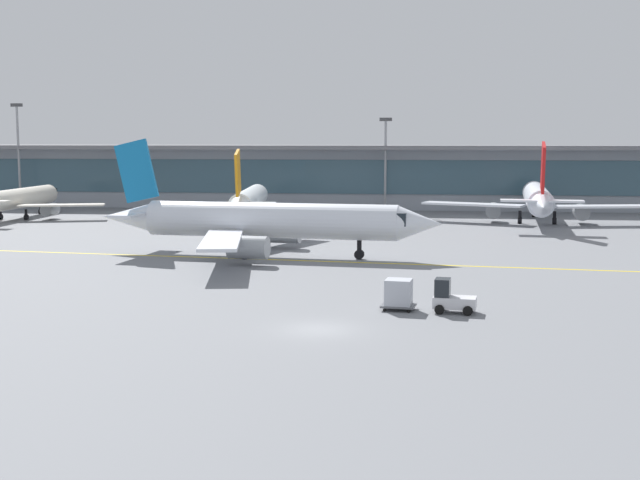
# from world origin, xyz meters

# --- Properties ---
(ground_plane) EXTENTS (400.00, 400.00, 0.00)m
(ground_plane) POSITION_xyz_m (0.00, 0.00, 0.00)
(ground_plane) COLOR slate
(taxiway_centreline_stripe) EXTENTS (109.47, 11.51, 0.01)m
(taxiway_centreline_stripe) POSITION_xyz_m (-7.80, 26.54, 0.00)
(taxiway_centreline_stripe) COLOR yellow
(taxiway_centreline_stripe) RESTS_ON ground_plane
(terminal_concourse) EXTENTS (167.99, 11.00, 9.60)m
(terminal_concourse) POSITION_xyz_m (0.00, 82.70, 4.92)
(terminal_concourse) COLOR #8C939E
(terminal_concourse) RESTS_ON ground_plane
(gate_airplane_0) EXTENTS (24.51, 26.28, 8.73)m
(gate_airplane_0) POSITION_xyz_m (-47.78, 59.74, 2.62)
(gate_airplane_0) COLOR silver
(gate_airplane_0) RESTS_ON ground_plane
(gate_airplane_1) EXTENTS (26.49, 28.63, 9.48)m
(gate_airplane_1) POSITION_xyz_m (-15.95, 57.74, 2.84)
(gate_airplane_1) COLOR white
(gate_airplane_1) RESTS_ON ground_plane
(gate_airplane_2) EXTENTS (28.87, 31.17, 10.32)m
(gate_airplane_2) POSITION_xyz_m (20.13, 62.49, 3.09)
(gate_airplane_2) COLOR silver
(gate_airplane_2) RESTS_ON ground_plane
(taxiing_regional_jet) EXTENTS (32.10, 29.69, 10.63)m
(taxiing_regional_jet) POSITION_xyz_m (-8.21, 28.58, 3.19)
(taxiing_regional_jet) COLOR silver
(taxiing_regional_jet) RESTS_ON ground_plane
(baggage_tug) EXTENTS (2.75, 1.89, 2.10)m
(baggage_tug) POSITION_xyz_m (7.52, 5.48, 0.89)
(baggage_tug) COLOR silver
(baggage_tug) RESTS_ON ground_plane
(cargo_dolly_lead) EXTENTS (2.28, 1.84, 1.94)m
(cargo_dolly_lead) POSITION_xyz_m (4.30, 5.88, 1.05)
(cargo_dolly_lead) COLOR #595B60
(cargo_dolly_lead) RESTS_ON ground_plane
(apron_light_mast_0) EXTENTS (1.80, 0.36, 15.90)m
(apron_light_mast_0) POSITION_xyz_m (-55.43, 76.04, 8.65)
(apron_light_mast_0) COLOR gray
(apron_light_mast_0) RESTS_ON ground_plane
(apron_light_mast_1) EXTENTS (1.80, 0.36, 13.62)m
(apron_light_mast_1) POSITION_xyz_m (0.31, 76.80, 7.49)
(apron_light_mast_1) COLOR gray
(apron_light_mast_1) RESTS_ON ground_plane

